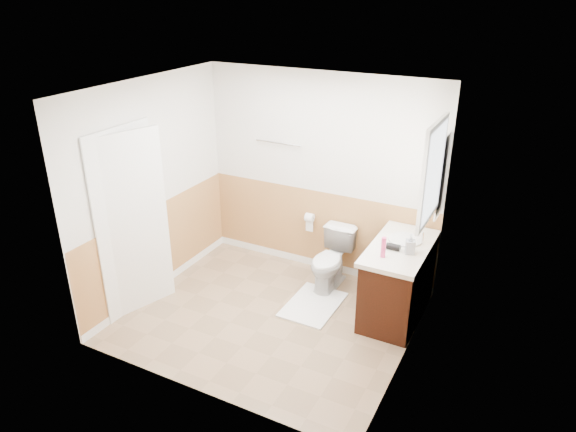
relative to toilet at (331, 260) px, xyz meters
The scene contains 32 objects.
floor 1.04m from the toilet, 109.95° to the right, with size 3.00×3.00×0.00m, color #8C7051.
ceiling 2.36m from the toilet, 109.95° to the right, with size 3.00×3.00×0.00m, color white.
wall_back 1.03m from the toilet, 130.73° to the left, with size 3.00×3.00×0.00m, color silver.
wall_front 2.41m from the toilet, 98.53° to the right, with size 3.00×3.00×0.00m, color silver.
wall_left 2.23m from the toilet, 153.47° to the right, with size 3.00×3.00×0.00m, color silver.
wall_right 1.73m from the toilet, 38.06° to the right, with size 3.00×3.00×0.00m, color silver.
wainscot_back 0.52m from the toilet, 131.63° to the left, with size 3.00×3.00×0.00m, color #BA844A.
wainscot_front 2.23m from the toilet, 98.57° to the right, with size 3.00×3.00×0.00m, color #BA844A.
wainscot_left 2.04m from the toilet, 153.32° to the right, with size 2.60×2.60×0.00m, color #BA844A.
wainscot_right 1.48m from the toilet, 38.35° to the right, with size 2.60×2.60×0.00m, color #BA844A.
toilet is the anchor object (origin of this frame).
bath_mat 0.59m from the toilet, 90.00° to the right, with size 0.55×0.80×0.02m, color white.
vanity_cabinet 0.91m from the toilet, 13.55° to the right, with size 0.55×1.10×0.80m, color black.
vanity_knob_left 0.69m from the toilet, 28.27° to the right, with size 0.03×0.03×0.03m, color silver.
vanity_knob_right 0.62m from the toilet, 10.95° to the right, with size 0.03×0.03×0.03m, color white.
countertop 1.01m from the toilet, 13.70° to the right, with size 0.60×1.15×0.05m, color silver.
sink_basin 1.02m from the toilet, ahead, with size 0.36×0.36×0.02m, color silver.
faucet 1.20m from the toilet, ahead, with size 0.02×0.02×0.14m, color silver.
lotion_bottle 1.12m from the toilet, 34.33° to the right, with size 0.05×0.05×0.22m, color #CC346B.
soap_dispenser 1.21m from the toilet, 17.93° to the right, with size 0.09×0.10×0.21m, color #8C939E.
hair_dryer_body 1.04m from the toilet, 21.91° to the right, with size 0.07×0.07×0.14m, color black.
hair_dryer_handle 0.99m from the toilet, 21.15° to the right, with size 0.03×0.03×0.07m, color black.
mirror_panel 1.66m from the toilet, ahead, with size 0.02×0.35×0.90m, color silver.
window_frame 1.83m from the toilet, 16.01° to the right, with size 0.04×0.80×1.00m, color white.
window_glass 1.84m from the toilet, 15.80° to the right, with size 0.01×0.70×0.90m, color white.
door 2.30m from the toilet, 141.77° to the right, with size 0.05×0.80×2.04m, color white.
door_frame 2.36m from the toilet, 142.96° to the right, with size 0.02×0.92×2.10m, color white.
door_knob 2.05m from the toilet, 148.25° to the right, with size 0.06×0.06×0.06m, color silver.
towel_bar 1.56m from the toilet, 159.28° to the left, with size 0.02×0.02×0.62m, color silver.
tp_holder_bar 0.64m from the toilet, 144.03° to the left, with size 0.02×0.02×0.14m, color silver.
tp_roll 0.64m from the toilet, 144.03° to the left, with size 0.11×0.11×0.10m, color white.
tp_sheet 0.58m from the toilet, 144.03° to the left, with size 0.10×0.01×0.16m, color white.
Camera 1 is at (2.42, -4.24, 3.41)m, focal length 32.87 mm.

